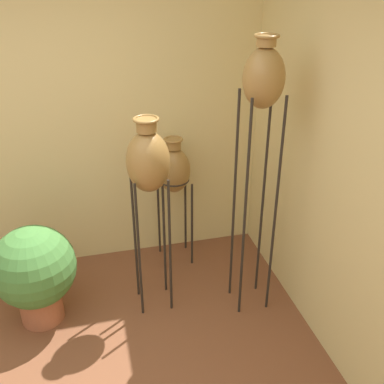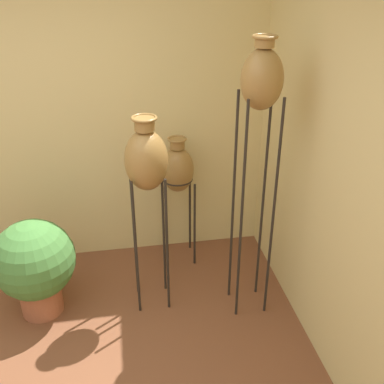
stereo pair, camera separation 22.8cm
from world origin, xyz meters
name	(u,v)px [view 1 (the left image)]	position (x,y,z in m)	size (l,w,h in m)	color
wall_back	(21,120)	(0.00, 1.99, 1.35)	(7.92, 0.06, 2.70)	beige
vase_stand_tall	(263,89)	(1.61, 1.03, 1.73)	(0.27, 0.27, 2.07)	#28231E
vase_stand_medium	(148,164)	(0.88, 1.20, 1.22)	(0.31, 0.31, 1.55)	#28231E
vase_stand_short	(174,171)	(1.17, 1.75, 0.88)	(0.28, 0.28, 1.18)	#28231E
potted_plant	(35,271)	(0.01, 1.22, 0.45)	(0.61, 0.61, 0.79)	#B26647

